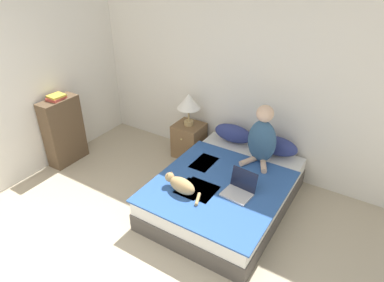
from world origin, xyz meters
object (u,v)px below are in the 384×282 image
object	(u,v)px
table_lamp	(189,102)
bookshelf	(64,131)
pillow_far	(277,146)
nightstand	(189,140)
person_sitting	(262,138)
cat_tabby	(181,185)
book_stack_top	(56,97)
bed	(225,192)
laptop_open	(239,189)
pillow_near	(233,133)

from	to	relation	value
table_lamp	bookshelf	xyz separation A→B (m)	(-1.44, -1.08, -0.39)
pillow_far	nightstand	size ratio (longest dim) A/B	1.06
pillow_far	table_lamp	world-z (taller)	table_lamp
bookshelf	person_sitting	bearing A→B (deg)	18.19
pillow_far	table_lamp	bearing A→B (deg)	-177.35
cat_tabby	table_lamp	bearing A→B (deg)	-51.87
pillow_far	bookshelf	xyz separation A→B (m)	(-2.76, -1.14, -0.06)
person_sitting	table_lamp	distance (m)	1.22
book_stack_top	table_lamp	bearing A→B (deg)	36.66
bed	table_lamp	bearing A→B (deg)	143.04
table_lamp	book_stack_top	xyz separation A→B (m)	(-1.45, -1.08, 0.14)
pillow_far	laptop_open	xyz separation A→B (m)	(-0.06, -1.00, -0.07)
pillow_near	pillow_far	world-z (taller)	same
bed	pillow_near	bearing A→B (deg)	111.03
person_sitting	book_stack_top	size ratio (longest dim) A/B	3.15
person_sitting	laptop_open	distance (m)	0.78
pillow_far	bookshelf	world-z (taller)	bookshelf
pillow_far	person_sitting	size ratio (longest dim) A/B	0.72
laptop_open	person_sitting	bearing A→B (deg)	100.11
nightstand	bed	bearing A→B (deg)	-37.03
person_sitting	cat_tabby	size ratio (longest dim) A/B	1.48
bed	table_lamp	size ratio (longest dim) A/B	3.95
person_sitting	book_stack_top	distance (m)	2.79
bed	laptop_open	bearing A→B (deg)	-35.17
bed	nightstand	distance (m)	1.25
table_lamp	pillow_near	bearing A→B (deg)	5.05
bed	person_sitting	distance (m)	0.80
bookshelf	pillow_far	bearing A→B (deg)	22.42
table_lamp	bookshelf	world-z (taller)	table_lamp
pillow_near	person_sitting	bearing A→B (deg)	-27.78
bookshelf	book_stack_top	distance (m)	0.52
bed	bookshelf	bearing A→B (deg)	-172.47
nightstand	bookshelf	world-z (taller)	bookshelf
bed	nightstand	xyz separation A→B (m)	(-1.00, 0.75, 0.05)
bed	nightstand	world-z (taller)	nightstand
person_sitting	table_lamp	world-z (taller)	person_sitting
nightstand	pillow_near	bearing A→B (deg)	4.98
book_stack_top	pillow_far	bearing A→B (deg)	22.37
person_sitting	bed	bearing A→B (deg)	-109.99
person_sitting	nightstand	distance (m)	1.32
pillow_far	nightstand	xyz separation A→B (m)	(-1.31, -0.06, -0.29)
pillow_far	bookshelf	size ratio (longest dim) A/B	0.56
bed	person_sitting	world-z (taller)	person_sitting
pillow_near	bookshelf	xyz separation A→B (m)	(-2.13, -1.14, -0.06)
bookshelf	pillow_near	bearing A→B (deg)	28.10
laptop_open	bookshelf	distance (m)	2.70
person_sitting	laptop_open	xyz separation A→B (m)	(0.06, -0.73, -0.28)
pillow_far	table_lamp	size ratio (longest dim) A/B	1.14
pillow_far	table_lamp	xyz separation A→B (m)	(-1.32, -0.06, 0.33)
bed	person_sitting	bearing A→B (deg)	70.01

